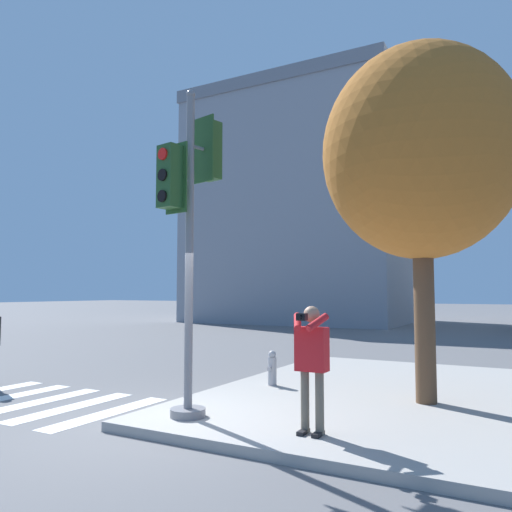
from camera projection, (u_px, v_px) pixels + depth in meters
The scene contains 8 objects.
ground_plane at pixel (153, 428), 7.08m from camera, with size 160.00×160.00×0.00m, color #5B5B5E.
sidewalk_corner at pixel (450, 402), 8.47m from camera, with size 8.00×8.00×0.14m.
crosswalk_stripes at pixel (39, 402), 8.74m from camera, with size 3.71×2.49×0.01m.
traffic_signal_pole at pixel (190, 214), 7.36m from camera, with size 0.52×1.11×4.83m.
person_photographer at pixel (311, 357), 6.35m from camera, with size 0.50×0.53×1.61m.
street_tree at pixel (421, 154), 8.34m from camera, with size 3.26×3.26×5.92m.
fire_hydrant at pixel (272, 368), 9.58m from camera, with size 0.17×0.23×0.66m.
building_left at pixel (304, 208), 33.30m from camera, with size 13.60×10.06×15.07m.
Camera 1 is at (4.76, -5.64, 1.93)m, focal length 35.00 mm.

